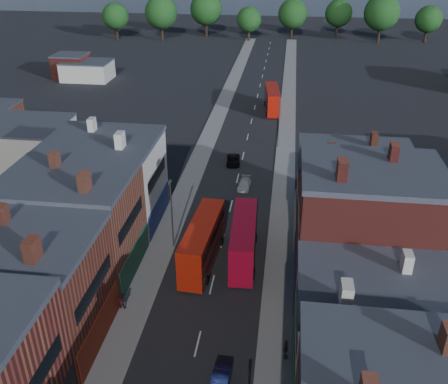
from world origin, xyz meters
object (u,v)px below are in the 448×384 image
(car_3, at_px, (244,184))
(ped_1, at_px, (121,301))
(ped_3, at_px, (286,349))
(car_2, at_px, (233,160))
(bus_1, at_px, (244,240))
(car_1, at_px, (220,384))
(bus_0, at_px, (203,242))
(bus_2, at_px, (272,99))

(car_3, height_order, ped_1, ped_1)
(car_3, height_order, ped_3, ped_3)
(car_3, bearing_deg, ped_3, -75.56)
(car_2, bearing_deg, bus_1, -87.02)
(ped_1, bearing_deg, car_3, -111.36)
(bus_1, relative_size, ped_3, 5.92)
(car_1, relative_size, car_2, 0.90)
(car_2, distance_m, ped_1, 34.00)
(bus_0, height_order, bus_1, bus_0)
(car_2, bearing_deg, ped_3, -83.23)
(car_1, xyz_separation_m, ped_3, (4.84, 3.78, 0.39))
(car_2, bearing_deg, bus_0, -96.75)
(bus_0, distance_m, ped_1, 10.33)
(bus_1, height_order, car_1, bus_1)
(car_2, relative_size, car_3, 1.13)
(ped_3, bearing_deg, bus_0, 38.57)
(car_1, bearing_deg, ped_3, 40.96)
(bus_1, height_order, bus_2, bus_1)
(car_2, xyz_separation_m, car_3, (2.40, -7.53, -0.05))
(bus_1, bearing_deg, car_3, 92.62)
(car_3, distance_m, ped_1, 27.33)
(ped_1, distance_m, ped_3, 15.61)
(car_2, height_order, car_3, car_2)
(car_2, relative_size, ped_1, 2.69)
(bus_0, relative_size, car_1, 2.91)
(bus_1, xyz_separation_m, ped_1, (-10.34, -9.23, -1.55))
(car_1, relative_size, ped_1, 2.42)
(bus_2, bearing_deg, bus_1, -97.27)
(car_2, bearing_deg, car_3, -78.39)
(bus_2, distance_m, car_2, 25.84)
(bus_1, relative_size, bus_2, 1.02)
(bus_2, bearing_deg, car_1, -97.15)
(car_2, bearing_deg, ped_1, -107.09)
(bus_0, distance_m, bus_1, 4.30)
(car_1, bearing_deg, bus_0, 107.02)
(bus_0, xyz_separation_m, ped_1, (-6.20, -8.10, -1.64))
(bus_0, height_order, ped_1, bus_0)
(bus_0, relative_size, car_3, 2.95)
(ped_1, bearing_deg, bus_2, -103.06)
(ped_1, xyz_separation_m, ped_3, (15.05, -4.14, 0.11))
(bus_2, height_order, car_2, bus_2)
(car_1, height_order, car_2, car_1)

